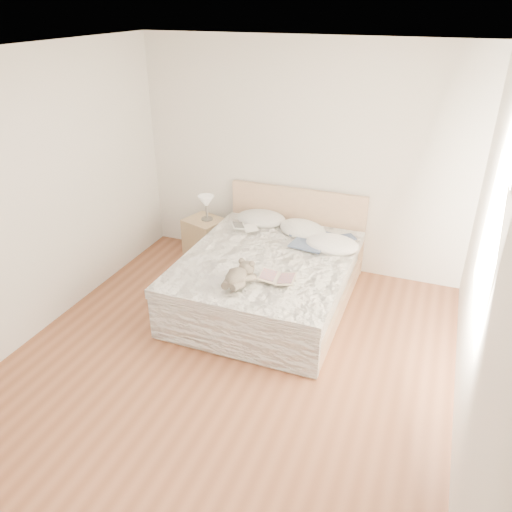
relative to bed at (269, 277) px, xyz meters
name	(u,v)px	position (x,y,z in m)	size (l,w,h in m)	color
floor	(226,365)	(0.00, -1.19, -0.31)	(4.00, 4.50, 0.00)	brown
ceiling	(215,55)	(0.00, -1.19, 2.39)	(4.00, 4.50, 0.00)	silver
wall_back	(301,159)	(0.00, 1.06, 1.04)	(4.00, 0.02, 2.70)	silver
wall_front	(5,439)	(0.00, -3.44, 1.04)	(4.00, 0.02, 2.70)	silver
wall_left	(27,202)	(-2.00, -1.19, 1.04)	(0.02, 4.50, 2.70)	silver
wall_right	(489,279)	(2.00, -1.19, 1.04)	(0.02, 4.50, 2.70)	silver
window	(489,247)	(1.99, -0.89, 1.14)	(0.02, 1.30, 1.10)	white
bed	(269,277)	(0.00, 0.00, 0.00)	(1.72, 2.14, 1.00)	tan
nightstand	(205,240)	(-1.11, 0.65, -0.03)	(0.45, 0.40, 0.56)	tan
table_lamp	(206,203)	(-1.08, 0.67, 0.48)	(0.23, 0.23, 0.31)	#48443E
pillow_left	(261,219)	(-0.39, 0.77, 0.33)	(0.61, 0.43, 0.18)	silver
pillow_middle	(303,229)	(0.18, 0.65, 0.33)	(0.60, 0.42, 0.18)	white
pillow_right	(332,244)	(0.59, 0.39, 0.33)	(0.59, 0.42, 0.18)	white
blouse	(313,240)	(0.36, 0.43, 0.32)	(0.59, 0.62, 0.02)	#364461
photo_book	(244,227)	(-0.49, 0.48, 0.32)	(0.32, 0.22, 0.02)	white
childrens_book	(277,278)	(0.26, -0.52, 0.32)	(0.37, 0.25, 0.02)	beige
teddy_bear	(236,283)	(-0.05, -0.78, 0.34)	(0.25, 0.36, 0.19)	brown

